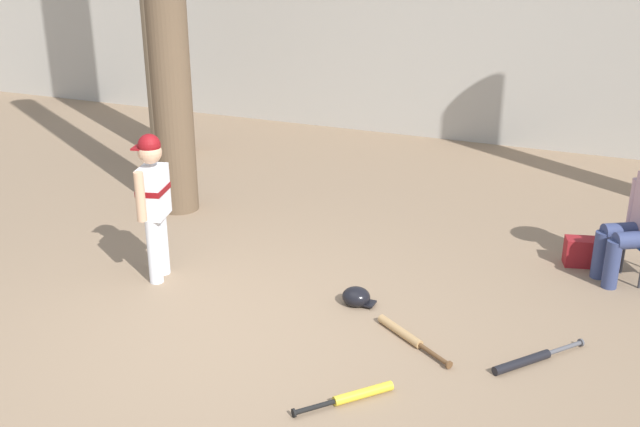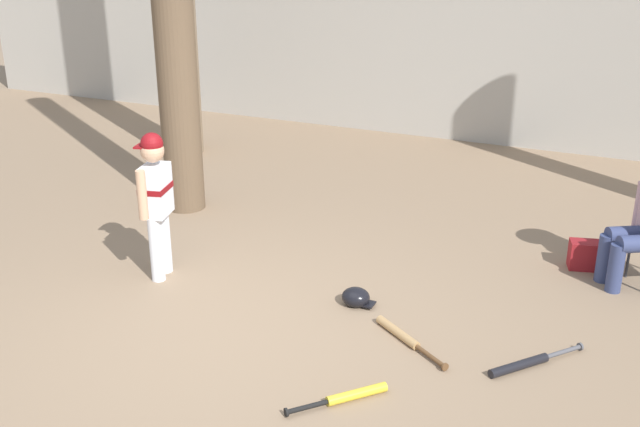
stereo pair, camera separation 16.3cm
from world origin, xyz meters
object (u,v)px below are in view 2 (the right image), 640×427
Objects in this scene: bat_black_composite at (526,363)px; batting_helmet_black at (356,297)px; handbag_beside_stool at (589,255)px; bat_wood_tan at (403,336)px; bat_yellow_trainer at (349,396)px; young_ballplayer at (156,196)px.

batting_helmet_black reaches higher than bat_black_composite.
bat_wood_tan is (-1.09, -1.91, -0.10)m from handbag_beside_stool.
bat_yellow_trainer is 1.31m from bat_black_composite.
bat_yellow_trainer is (-1.16, -2.79, -0.10)m from handbag_beside_stool.
young_ballplayer is 3.89m from handbag_beside_stool.
bat_wood_tan is (-0.91, -0.02, -0.00)m from bat_black_composite.
handbag_beside_stool reaches higher than batting_helmet_black.
bat_yellow_trainer and bat_black_composite have the same top height.
batting_helmet_black is at bearing 110.79° from bat_yellow_trainer.
handbag_beside_stool is at bearing 27.34° from young_ballplayer.
handbag_beside_stool is 1.23× the size of batting_helmet_black.
handbag_beside_stool is 0.59× the size of bat_yellow_trainer.
young_ballplayer is 3.84× the size of handbag_beside_stool.
young_ballplayer reaches higher than handbag_beside_stool.
batting_helmet_black is at bearing 6.81° from young_ballplayer.
bat_yellow_trainer is 0.83× the size of bat_wood_tan.
handbag_beside_stool is at bearing 84.33° from bat_black_composite.
batting_helmet_black is (-0.53, 0.36, 0.04)m from bat_wood_tan.
bat_yellow_trainer is 1.32m from batting_helmet_black.
bat_black_composite is (3.22, -0.13, -0.71)m from young_ballplayer.
bat_yellow_trainer is 0.88m from bat_wood_tan.
young_ballplayer is 2.43m from bat_wood_tan.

